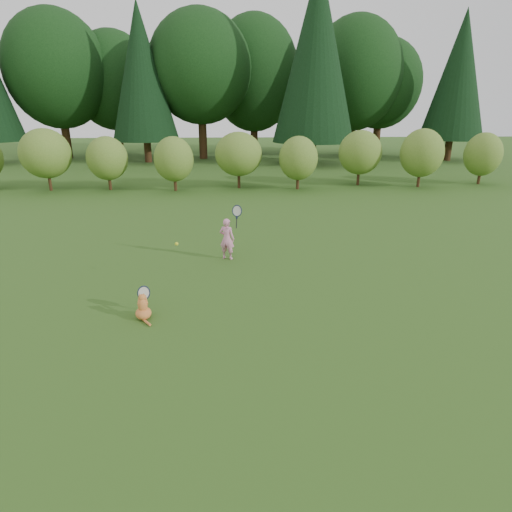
{
  "coord_description": "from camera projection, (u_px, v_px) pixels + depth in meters",
  "views": [
    {
      "loc": [
        -0.25,
        -7.83,
        3.71
      ],
      "look_at": [
        0.2,
        0.8,
        0.7
      ],
      "focal_mm": 30.0,
      "sensor_mm": 36.0,
      "label": 1
    }
  ],
  "objects": [
    {
      "name": "child",
      "position": [
        227.0,
        238.0,
        10.9
      ],
      "size": [
        0.64,
        0.43,
        1.6
      ],
      "rotation": [
        0.0,
        0.0,
        2.78
      ],
      "color": "pink",
      "rests_on": "ground"
    },
    {
      "name": "tennis_ball",
      "position": [
        177.0,
        244.0,
        9.32
      ],
      "size": [
        0.08,
        0.08,
        0.08
      ],
      "color": "yellow",
      "rests_on": "ground"
    },
    {
      "name": "ground",
      "position": [
        248.0,
        302.0,
        8.62
      ],
      "size": [
        100.0,
        100.0,
        0.0
      ],
      "primitive_type": "plane",
      "color": "#1F4D15",
      "rests_on": "ground"
    },
    {
      "name": "cat",
      "position": [
        143.0,
        305.0,
        7.89
      ],
      "size": [
        0.41,
        0.66,
        0.68
      ],
      "rotation": [
        0.0,
        0.0,
        0.18
      ],
      "color": "#CF6127",
      "rests_on": "ground"
    },
    {
      "name": "shrub_row",
      "position": [
        238.0,
        158.0,
        20.42
      ],
      "size": [
        28.0,
        3.0,
        2.8
      ],
      "primitive_type": null,
      "color": "#4A6D22",
      "rests_on": "ground"
    },
    {
      "name": "woodland_backdrop",
      "position": [
        235.0,
        46.0,
        27.84
      ],
      "size": [
        48.0,
        10.0,
        15.0
      ],
      "primitive_type": null,
      "color": "black",
      "rests_on": "ground"
    }
  ]
}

